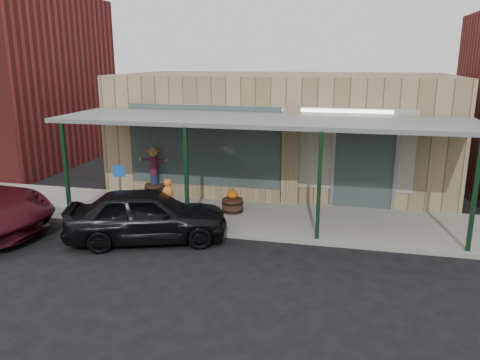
% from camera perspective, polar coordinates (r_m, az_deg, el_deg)
% --- Properties ---
extents(ground, '(120.00, 120.00, 0.00)m').
position_cam_1_polar(ground, '(11.00, -1.05, -11.10)').
color(ground, black).
rests_on(ground, ground).
extents(sidewalk, '(40.00, 3.20, 0.15)m').
position_cam_1_polar(sidewalk, '(14.23, 2.47, -4.66)').
color(sidewalk, gray).
rests_on(sidewalk, ground).
extents(storefront, '(12.00, 6.25, 4.20)m').
position_cam_1_polar(storefront, '(18.14, 5.21, 6.08)').
color(storefront, tan).
rests_on(storefront, ground).
extents(awning, '(12.00, 3.00, 3.04)m').
position_cam_1_polar(awning, '(13.51, 2.58, 7.11)').
color(awning, slate).
rests_on(awning, ground).
extents(block_buildings_near, '(61.00, 8.00, 8.00)m').
position_cam_1_polar(block_buildings_near, '(18.84, 11.95, 11.26)').
color(block_buildings_near, maroon).
rests_on(block_buildings_near, ground).
extents(barrel_scarecrow, '(1.06, 0.70, 1.74)m').
position_cam_1_polar(barrel_scarecrow, '(16.25, -10.40, 0.01)').
color(barrel_scarecrow, '#43261B').
rests_on(barrel_scarecrow, sidewalk).
extents(barrel_pumpkin, '(0.67, 0.67, 0.76)m').
position_cam_1_polar(barrel_pumpkin, '(14.45, -0.93, -2.91)').
color(barrel_pumpkin, '#43261B').
rests_on(barrel_pumpkin, sidewalk).
extents(handicap_sign, '(0.33, 0.11, 1.63)m').
position_cam_1_polar(handicap_sign, '(14.06, -14.45, -0.57)').
color(handicap_sign, gray).
rests_on(handicap_sign, sidewalk).
extents(parked_sedan, '(4.57, 3.01, 1.56)m').
position_cam_1_polar(parked_sedan, '(12.74, -11.25, -4.20)').
color(parked_sedan, black).
rests_on(parked_sedan, ground).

